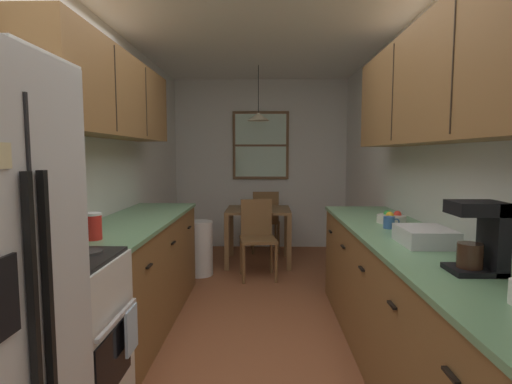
{
  "coord_description": "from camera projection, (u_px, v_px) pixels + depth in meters",
  "views": [
    {
      "loc": [
        0.07,
        -2.47,
        1.43
      ],
      "look_at": [
        -0.02,
        1.24,
        1.08
      ],
      "focal_mm": 27.88,
      "sensor_mm": 36.0,
      "label": 1
    }
  ],
  "objects": [
    {
      "name": "trash_bin",
      "position": [
        200.0,
        248.0,
        4.7
      ],
      "size": [
        0.3,
        0.3,
        0.64
      ],
      "primitive_type": "cylinder",
      "color": "white",
      "rests_on": "ground"
    },
    {
      "name": "upper_cabinets_right",
      "position": [
        444.0,
        81.0,
        2.37
      ],
      "size": [
        0.33,
        2.77,
        0.74
      ],
      "color": "brown"
    },
    {
      "name": "wall_left",
      "position": [
        104.0,
        172.0,
        3.5
      ],
      "size": [
        0.1,
        9.0,
        2.55
      ],
      "primitive_type": "cube",
      "color": "silver",
      "rests_on": "ground"
    },
    {
      "name": "fruit_bowl",
      "position": [
        391.0,
        218.0,
        3.08
      ],
      "size": [
        0.22,
        0.22,
        0.09
      ],
      "color": "silver",
      "rests_on": "counter_right"
    },
    {
      "name": "dining_chair_near",
      "position": [
        257.0,
        234.0,
        4.63
      ],
      "size": [
        0.45,
        0.45,
        0.9
      ],
      "color": "brown",
      "rests_on": "ground"
    },
    {
      "name": "counter_right",
      "position": [
        409.0,
        307.0,
        2.56
      ],
      "size": [
        0.64,
        3.09,
        0.9
      ],
      "color": "brown",
      "rests_on": "ground"
    },
    {
      "name": "dish_rack",
      "position": [
        425.0,
        236.0,
        2.33
      ],
      "size": [
        0.28,
        0.34,
        0.1
      ],
      "primitive_type": "cube",
      "color": "silver",
      "rests_on": "counter_right"
    },
    {
      "name": "dining_chair_far",
      "position": [
        265.0,
        218.0,
        5.77
      ],
      "size": [
        0.43,
        0.43,
        0.9
      ],
      "color": "brown",
      "rests_on": "ground"
    },
    {
      "name": "microwave_over_range",
      "position": [
        13.0,
        92.0,
        1.85
      ],
      "size": [
        0.39,
        0.61,
        0.35
      ],
      "color": "white"
    },
    {
      "name": "counter_left",
      "position": [
        137.0,
        272.0,
        3.32
      ],
      "size": [
        0.64,
        2.09,
        0.9
      ],
      "color": "brown",
      "rests_on": "ground"
    },
    {
      "name": "dining_table",
      "position": [
        258.0,
        218.0,
        5.19
      ],
      "size": [
        0.82,
        0.74,
        0.72
      ],
      "color": "brown",
      "rests_on": "ground"
    },
    {
      "name": "storage_canister",
      "position": [
        93.0,
        226.0,
        2.47
      ],
      "size": [
        0.11,
        0.11,
        0.17
      ],
      "color": "red",
      "rests_on": "counter_left"
    },
    {
      "name": "wall_right",
      "position": [
        413.0,
        172.0,
        3.44
      ],
      "size": [
        0.1,
        9.0,
        2.55
      ],
      "primitive_type": "cube",
      "color": "silver",
      "rests_on": "ground"
    },
    {
      "name": "mug_by_coffeemaker",
      "position": [
        389.0,
        222.0,
        2.85
      ],
      "size": [
        0.12,
        0.08,
        0.09
      ],
      "color": "#335999",
      "rests_on": "counter_right"
    },
    {
      "name": "coffee_maker",
      "position": [
        482.0,
        236.0,
        1.77
      ],
      "size": [
        0.22,
        0.18,
        0.32
      ],
      "color": "black",
      "rests_on": "counter_right"
    },
    {
      "name": "upper_cabinets_left",
      "position": [
        112.0,
        96.0,
        3.14
      ],
      "size": [
        0.33,
        2.17,
        0.64
      ],
      "color": "brown"
    },
    {
      "name": "table_serving_bowl",
      "position": [
        251.0,
        207.0,
        5.14
      ],
      "size": [
        0.18,
        0.18,
        0.06
      ],
      "primitive_type": "cylinder",
      "color": "#E0D14C",
      "rests_on": "dining_table"
    },
    {
      "name": "wall_back",
      "position": [
        261.0,
        164.0,
        6.11
      ],
      "size": [
        4.4,
        0.1,
        2.55
      ],
      "primitive_type": "cube",
      "color": "silver",
      "rests_on": "ground"
    },
    {
      "name": "ground_plane",
      "position": [
        257.0,
        313.0,
        3.59
      ],
      "size": [
        12.0,
        12.0,
        0.0
      ],
      "primitive_type": "plane",
      "color": "brown"
    },
    {
      "name": "pendant_light",
      "position": [
        258.0,
        117.0,
        5.07
      ],
      "size": [
        0.29,
        0.29,
        0.69
      ],
      "color": "black"
    },
    {
      "name": "stove_range",
      "position": [
        50.0,
        348.0,
        1.97
      ],
      "size": [
        0.66,
        0.62,
        1.1
      ],
      "color": "white",
      "rests_on": "ground"
    },
    {
      "name": "ceiling_slab",
      "position": [
        257.0,
        16.0,
        3.34
      ],
      "size": [
        4.4,
        9.0,
        0.08
      ],
      "primitive_type": "cube",
      "color": "white"
    },
    {
      "name": "back_window",
      "position": [
        260.0,
        145.0,
        6.01
      ],
      "size": [
        0.85,
        0.05,
        1.02
      ],
      "color": "brown"
    },
    {
      "name": "dish_towel",
      "position": [
        131.0,
        330.0,
        2.11
      ],
      "size": [
        0.02,
        0.16,
        0.24
      ],
      "primitive_type": "cube",
      "color": "silver"
    }
  ]
}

